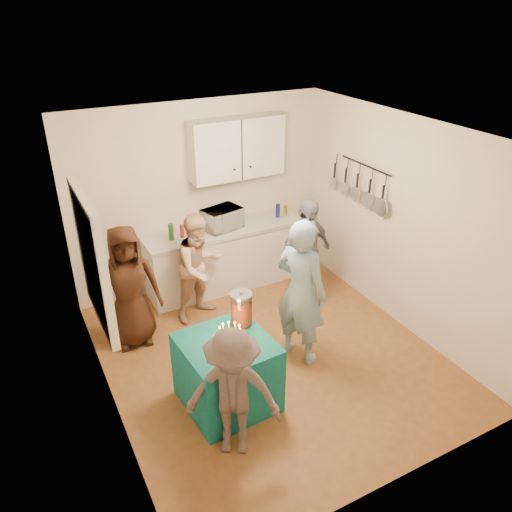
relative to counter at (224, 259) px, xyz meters
name	(u,v)px	position (x,y,z in m)	size (l,w,h in m)	color
floor	(270,355)	(-0.20, -1.70, -0.43)	(4.00, 4.00, 0.00)	brown
ceiling	(273,134)	(-0.20, -1.70, 2.17)	(4.00, 4.00, 0.00)	white
back_wall	(200,197)	(-0.20, 0.30, 0.87)	(3.60, 3.60, 0.00)	silver
left_wall	(98,300)	(-2.00, -1.70, 0.87)	(4.00, 4.00, 0.00)	silver
right_wall	(402,225)	(1.60, -1.70, 0.87)	(4.00, 4.00, 0.00)	silver
window_night	(91,261)	(-1.97, -1.40, 1.12)	(0.04, 1.00, 1.20)	black
counter	(224,259)	(0.00, 0.00, 0.00)	(2.20, 0.58, 0.86)	white
countertop	(223,230)	(0.00, 0.00, 0.46)	(2.24, 0.62, 0.05)	beige
upper_cabinet	(237,148)	(0.30, 0.15, 1.52)	(1.30, 0.30, 0.80)	white
pot_rack	(362,185)	(1.52, -1.00, 1.17)	(0.12, 1.00, 0.60)	black
microwave	(222,219)	(-0.01, 0.00, 0.62)	(0.51, 0.35, 0.28)	white
party_table	(227,373)	(-0.95, -2.16, -0.05)	(0.85, 0.85, 0.76)	#0E6262
donut_cake	(230,334)	(-0.91, -2.16, 0.42)	(0.38, 0.38, 0.18)	#381C0C
punch_jar	(241,309)	(-0.68, -1.94, 0.50)	(0.22, 0.22, 0.34)	#B22E0E
man_birthday	(301,292)	(0.10, -1.85, 0.43)	(0.63, 0.42, 1.73)	#8EB7CF
woman_back_left	(128,287)	(-1.52, -0.69, 0.33)	(0.74, 0.48, 1.52)	#542C18
woman_back_center	(200,267)	(-0.58, -0.55, 0.28)	(0.69, 0.54, 1.42)	tan
woman_back_right	(305,255)	(0.71, -0.98, 0.34)	(0.90, 0.38, 1.54)	#101336
child_near_left	(233,394)	(-1.15, -2.73, 0.23)	(0.85, 0.49, 1.32)	#4D403E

